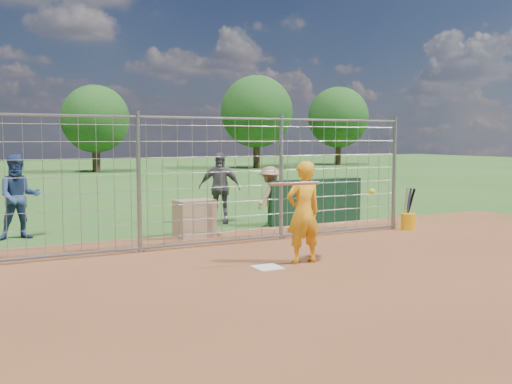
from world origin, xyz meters
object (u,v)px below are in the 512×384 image
batter (303,212)px  bystander_c (270,196)px  bystander_b (219,188)px  equipment_bin (195,218)px  bucket_with_bats (408,219)px  bystander_a (19,197)px

batter → bystander_c: 4.18m
bystander_b → batter: bearing=-69.9°
bystander_c → equipment_bin: bearing=-13.9°
bystander_b → bucket_with_bats: 4.60m
batter → equipment_bin: size_ratio=2.16×
batter → bucket_with_bats: size_ratio=1.78×
equipment_bin → bystander_c: bearing=11.6°
batter → bucket_with_bats: (4.03, 1.90, -0.62)m
bystander_a → bystander_b: size_ratio=1.00×
bystander_b → bystander_c: size_ratio=1.23×
bystander_a → bystander_b: 4.64m
bystander_a → equipment_bin: size_ratio=2.22×
bystander_b → bystander_c: bystander_b is taller
bystander_b → equipment_bin: size_ratio=2.21×
batter → bucket_with_bats: batter is taller
bystander_c → batter: bearing=38.5°
bystander_b → bystander_c: bearing=-20.1°
bystander_a → equipment_bin: bystander_a is taller
bystander_a → bystander_c: bearing=-8.3°
batter → bystander_b: 4.91m
bystander_c → bucket_with_bats: bearing=111.1°
bystander_b → bucket_with_bats: bearing=-13.8°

